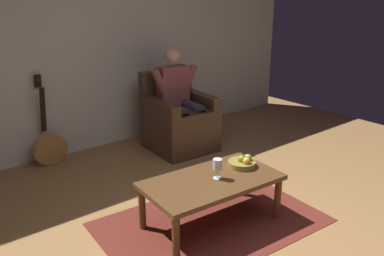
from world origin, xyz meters
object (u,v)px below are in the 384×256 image
Objects in this scene: coffee_table at (212,185)px; guitar at (50,146)px; fruit_bowl at (243,162)px; armchair at (178,122)px; wine_glass_near at (217,165)px; person_seated at (179,96)px.

coffee_table is 2.18m from guitar.
fruit_bowl is (-0.38, -0.02, 0.09)m from coffee_table.
armchair is 1.63m from fruit_bowl.
wine_glass_near is (-0.04, 0.02, 0.17)m from coffee_table.
fruit_bowl is (0.46, 1.56, 0.11)m from armchair.
armchair is at bearing -116.58° from wine_glass_near.
coffee_table is 0.39m from fruit_bowl.
armchair is 0.76× the size of person_seated.
guitar reaches higher than wine_glass_near.
armchair is 1.78m from coffee_table.
armchair is 1.80m from wine_glass_near.
coffee_table is (0.84, 1.58, 0.02)m from armchair.
person_seated is at bearing -118.14° from coffee_table.
fruit_bowl is at bearing -177.18° from coffee_table.
guitar is at bearing -72.75° from wine_glass_near.
fruit_bowl is (0.46, 1.55, -0.23)m from person_seated.
fruit_bowl is at bearing 77.33° from armchair.
fruit_bowl is at bearing 77.26° from person_seated.
armchair is 0.93× the size of guitar.
guitar is 4.21× the size of fruit_bowl.
guitar reaches higher than armchair.
wine_glass_near is at bearing 151.02° from coffee_table.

